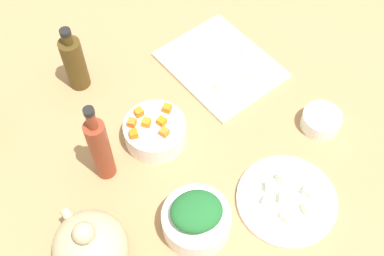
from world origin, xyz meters
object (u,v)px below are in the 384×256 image
Objects in this scene: plate_tofu at (287,200)px; teapot at (90,246)px; bowl_small_side at (321,121)px; bowl_greens at (196,221)px; bottle_2 at (74,63)px; bottle_0 at (100,149)px; cutting_board at (221,65)px; bowl_carrots at (155,132)px.

teapot is at bearing 66.64° from plate_tofu.
bowl_greens is at bearing 90.68° from bowl_small_side.
bottle_2 is (40.53, -22.62, 2.15)cm from teapot.
bottle_2 is (57.28, 16.17, 7.30)cm from plate_tofu.
bowl_small_side is (0.47, -39.61, -0.93)cm from bowl_greens.
plate_tofu is at bearing -164.24° from bottle_2.
bottle_0 is (22.90, 46.42, 7.75)cm from bowl_small_side.
bowl_small_side is at bearing -142.77° from bottle_2.
cutting_board is at bearing 10.70° from bowl_small_side.
bowl_carrots is 15.61cm from bottle_0.
cutting_board is 58.30cm from teapot.
bowl_greens is 24.21cm from bowl_carrots.
cutting_board is 1.55× the size of bottle_2.
teapot is 20.22cm from bottle_0.
teapot is (-14.63, 27.06, 2.94)cm from bowl_carrots.
bowl_carrots is 26.77cm from bottle_2.
plate_tofu is 59.96cm from bottle_2.
bowl_small_side is (8.72, -20.73, 1.45)cm from plate_tofu.
cutting_board is 41.10cm from plate_tofu.
plate_tofu is at bearing 112.82° from bowl_small_side.
bottle_2 reaches higher than plate_tofu.
bowl_greens is at bearing 176.84° from bottle_2.
bottle_2 is at bearing 15.76° from plate_tofu.
plate_tofu is at bearing -113.61° from bowl_greens.
bottle_2 reaches higher than teapot.
plate_tofu is at bearing -159.51° from bowl_carrots.
plate_tofu is 2.36× the size of bowl_small_side.
bottle_2 is (19.08, 31.33, 7.40)cm from cutting_board.
teapot is (8.03, 59.52, 3.70)cm from bowl_small_side.
bowl_small_side is at bearing -89.32° from bowl_greens.
bottle_0 reaches higher than cutting_board.
bottle_2 is (25.66, -9.51, -1.90)cm from bottle_0.
bowl_carrots is 0.86× the size of teapot.
bottle_0 is at bearing 63.74° from bowl_small_side.
bowl_greens is at bearing 131.34° from cutting_board.
plate_tofu is 22.54cm from bowl_small_side.
bowl_greens is 0.85× the size of teapot.
bowl_greens reaches higher than cutting_board.
bottle_2 reaches higher than bowl_small_side.
cutting_board is at bearing -80.84° from bottle_0.
bowl_greens is (8.25, 18.88, 2.38)cm from plate_tofu.
bowl_carrots is 0.77× the size of bottle_2.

